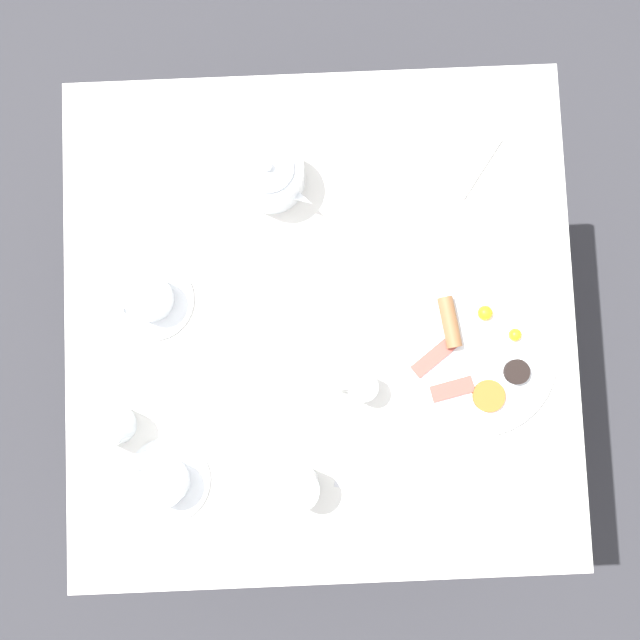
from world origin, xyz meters
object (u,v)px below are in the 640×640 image
object	(u,v)px
water_glass_tall	(111,426)
water_glass_short	(299,487)
creamer_jug	(362,387)
teacup_with_saucer_right	(165,482)
spoon_for_tea	(484,519)
teapot_near	(270,175)
breakfast_plate	(476,353)
teacup_with_saucer_left	(149,298)
knife_by_plate	(297,322)
fork_by_plate	(383,494)
napkin_folded	(462,156)

from	to	relation	value
water_glass_tall	water_glass_short	xyz separation A→B (m)	(-0.34, 0.12, 0.00)
creamer_jug	teacup_with_saucer_right	bearing A→B (deg)	23.23
spoon_for_tea	teapot_near	bearing A→B (deg)	-60.43
breakfast_plate	teacup_with_saucer_left	distance (m)	0.63
teacup_with_saucer_left	spoon_for_tea	size ratio (longest dim) A/B	1.25
teacup_with_saucer_left	knife_by_plate	distance (m)	0.28
water_glass_short	spoon_for_tea	size ratio (longest dim) A/B	0.73
teacup_with_saucer_right	knife_by_plate	world-z (taller)	teacup_with_saucer_right
water_glass_short	spoon_for_tea	distance (m)	0.35
teapot_near	water_glass_short	world-z (taller)	teapot_near
water_glass_tall	creamer_jug	distance (m)	0.47
teacup_with_saucer_left	creamer_jug	world-z (taller)	same
breakfast_plate	teapot_near	bearing A→B (deg)	-42.97
fork_by_plate	spoon_for_tea	distance (m)	0.19
breakfast_plate	creamer_jug	xyz separation A→B (m)	(0.22, 0.05, 0.02)
creamer_jug	spoon_for_tea	size ratio (longest dim) A/B	0.63
teacup_with_saucer_right	knife_by_plate	distance (m)	0.38
teacup_with_saucer_left	creamer_jug	distance (m)	0.43
teapot_near	water_glass_tall	bearing A→B (deg)	-84.47
napkin_folded	knife_by_plate	distance (m)	0.46
breakfast_plate	fork_by_plate	xyz separation A→B (m)	(0.19, 0.26, -0.01)
teapot_near	napkin_folded	xyz separation A→B (m)	(-0.37, -0.03, -0.04)
breakfast_plate	water_glass_short	bearing A→B (deg)	33.91
teapot_near	napkin_folded	size ratio (longest dim) A/B	0.99
teacup_with_saucer_left	water_glass_short	xyz separation A→B (m)	(-0.27, 0.36, 0.02)
teacup_with_saucer_right	spoon_for_tea	xyz separation A→B (m)	(-0.59, 0.10, -0.03)
teacup_with_saucer_right	spoon_for_tea	distance (m)	0.60
teapot_near	water_glass_short	bearing A→B (deg)	-47.36
spoon_for_tea	knife_by_plate	bearing A→B (deg)	-48.93
water_glass_tall	water_glass_short	world-z (taller)	water_glass_short
spoon_for_tea	breakfast_plate	bearing A→B (deg)	-90.35
teacup_with_saucer_right	fork_by_plate	distance (m)	0.41
knife_by_plate	water_glass_tall	bearing A→B (deg)	27.55
water_glass_tall	fork_by_plate	xyz separation A→B (m)	(-0.50, 0.15, -0.04)
creamer_jug	napkin_folded	size ratio (longest dim) A/B	0.46
napkin_folded	creamer_jug	bearing A→B (deg)	63.69
breakfast_plate	napkin_folded	distance (m)	0.39
teapot_near	creamer_jug	bearing A→B (deg)	-29.63
creamer_jug	spoon_for_tea	xyz separation A→B (m)	(-0.22, 0.25, -0.03)
breakfast_plate	spoon_for_tea	distance (m)	0.31
teacup_with_saucer_left	creamer_jug	size ratio (longest dim) A/B	1.98
water_glass_short	creamer_jug	bearing A→B (deg)	-124.81
teapot_near	teacup_with_saucer_right	world-z (taller)	teapot_near
teacup_with_saucer_left	napkin_folded	xyz separation A→B (m)	(-0.61, -0.26, -0.02)
breakfast_plate	spoon_for_tea	bearing A→B (deg)	89.65
water_glass_short	napkin_folded	distance (m)	0.71
teapot_near	water_glass_short	xyz separation A→B (m)	(-0.03, 0.58, 0.00)
water_glass_tall	spoon_for_tea	world-z (taller)	water_glass_tall
teacup_with_saucer_right	fork_by_plate	xyz separation A→B (m)	(-0.40, 0.04, -0.03)
teacup_with_saucer_right	creamer_jug	distance (m)	0.40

